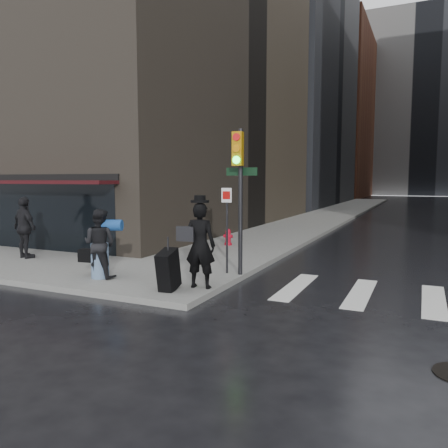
# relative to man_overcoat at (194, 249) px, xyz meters

# --- Properties ---
(ground) EXTENTS (140.00, 140.00, 0.00)m
(ground) POSITION_rel_man_overcoat_xyz_m (-1.48, 0.76, -1.10)
(ground) COLOR black
(ground) RESTS_ON ground
(sidewalk_left) EXTENTS (4.00, 50.00, 0.15)m
(sidewalk_left) POSITION_rel_man_overcoat_xyz_m (-1.48, 27.76, -1.02)
(sidewalk_left) COLOR slate
(sidewalk_left) RESTS_ON ground
(bldg_corner_nw) EXTENTS (22.00, 22.00, 28.00)m
(bldg_corner_nw) POSITION_rel_man_overcoat_xyz_m (-14.48, 13.76, 12.90)
(bldg_corner_nw) COLOR #8C7756
(bldg_corner_nw) RESTS_ON ground
(bldg_left_mid) EXTENTS (22.00, 24.00, 34.00)m
(bldg_left_mid) POSITION_rel_man_overcoat_xyz_m (-14.48, 38.76, 15.90)
(bldg_left_mid) COLOR gray
(bldg_left_mid) RESTS_ON ground
(bldg_left_far) EXTENTS (22.00, 20.00, 26.00)m
(bldg_left_far) POSITION_rel_man_overcoat_xyz_m (-14.48, 62.76, 11.90)
(bldg_left_far) COLOR brown
(bldg_left_far) RESTS_ON ground
(bldg_distant) EXTENTS (40.00, 12.00, 32.00)m
(bldg_distant) POSITION_rel_man_overcoat_xyz_m (4.52, 78.76, 14.90)
(bldg_distant) COLOR gray
(bldg_distant) RESTS_ON ground
(storefront) EXTENTS (8.40, 1.11, 2.83)m
(storefront) POSITION_rel_man_overcoat_xyz_m (-8.48, 2.65, 0.73)
(storefront) COLOR black
(storefront) RESTS_ON ground
(man_overcoat) EXTENTS (1.17, 1.27, 2.26)m
(man_overcoat) POSITION_rel_man_overcoat_xyz_m (0.00, 0.00, 0.00)
(man_overcoat) COLOR black
(man_overcoat) RESTS_ON ground
(man_jeans) EXTENTS (1.33, 0.82, 1.82)m
(man_jeans) POSITION_rel_man_overcoat_xyz_m (-2.79, -0.04, -0.04)
(man_jeans) COLOR black
(man_jeans) RESTS_ON ground
(man_greycoat) EXTENTS (1.27, 0.74, 2.03)m
(man_greycoat) POSITION_rel_man_overcoat_xyz_m (-6.98, 1.24, 0.06)
(man_greycoat) COLOR black
(man_greycoat) RESTS_ON ground
(traffic_light) EXTENTS (0.98, 0.45, 3.93)m
(traffic_light) POSITION_rel_man_overcoat_xyz_m (0.38, 1.80, 1.59)
(traffic_light) COLOR black
(traffic_light) RESTS_ON ground
(fire_hydrant) EXTENTS (0.36, 0.29, 0.66)m
(fire_hydrant) POSITION_rel_man_overcoat_xyz_m (-2.08, 6.66, -0.66)
(fire_hydrant) COLOR #AE0A1F
(fire_hydrant) RESTS_ON ground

